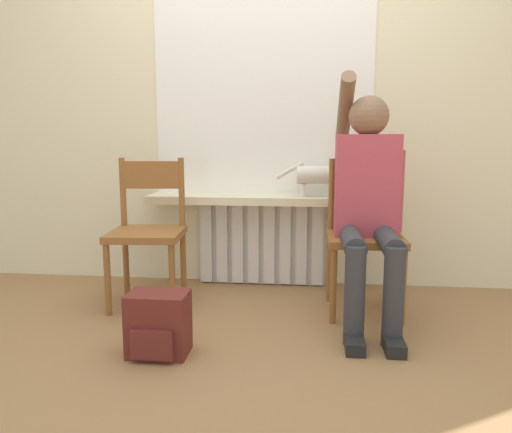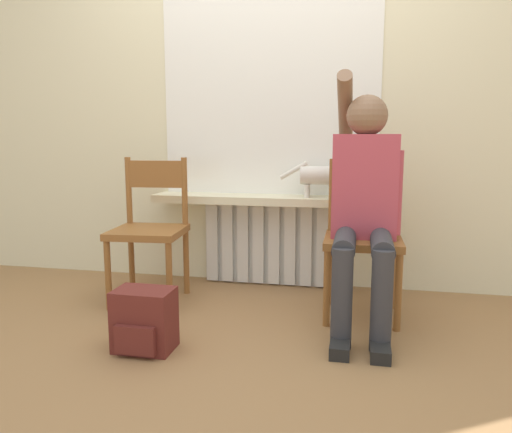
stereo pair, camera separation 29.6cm
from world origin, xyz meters
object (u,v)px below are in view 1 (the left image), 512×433
chair_left (148,229)px  chair_right (364,233)px  cat (321,176)px  person (368,197)px  backpack (158,325)px

chair_left → chair_right: size_ratio=1.00×
chair_right → cat: (-0.24, 0.38, 0.29)m
person → chair_left: bearing=174.5°
chair_left → chair_right: 1.25m
chair_right → person: (0.00, -0.12, 0.22)m
chair_left → person: (1.25, -0.12, 0.22)m
cat → backpack: cat is taller
cat → backpack: size_ratio=1.64×
chair_right → person: bearing=-90.5°
chair_left → cat: size_ratio=1.82×
backpack → cat: bearing=55.5°
chair_left → backpack: size_ratio=2.97×
cat → backpack: bearing=-124.5°
person → backpack: person is taller
chair_left → chair_right: bearing=-4.7°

